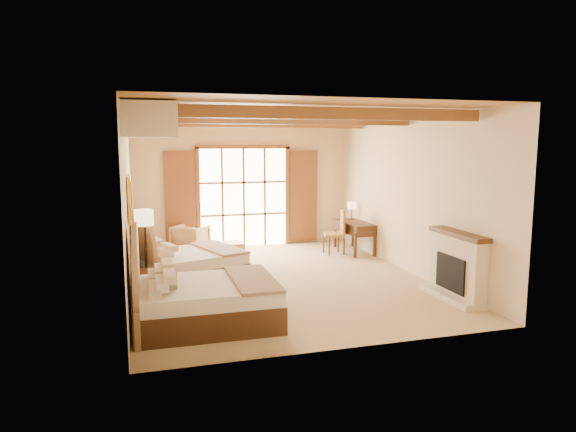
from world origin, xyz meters
name	(u,v)px	position (x,y,z in m)	size (l,w,h in m)	color
floor	(279,280)	(0.00, 0.00, 0.00)	(7.00, 7.00, 0.00)	#C6B286
wall_back	(243,184)	(0.00, 3.50, 1.60)	(5.50, 5.50, 0.00)	beige
wall_left	(128,203)	(-2.75, 0.00, 1.60)	(7.00, 7.00, 0.00)	beige
wall_right	(408,194)	(2.75, 0.00, 1.60)	(7.00, 7.00, 0.00)	beige
ceiling	(279,113)	(0.00, 0.00, 3.20)	(7.00, 7.00, 0.00)	#AE793A
ceiling_beams	(279,120)	(0.00, 0.00, 3.08)	(5.39, 4.60, 0.18)	brown
french_doors	(244,198)	(0.00, 3.44, 1.25)	(3.95, 0.08, 2.60)	white
fireplace	(456,269)	(2.60, -2.00, 0.51)	(0.46, 1.40, 1.16)	beige
painting	(130,199)	(-2.70, -0.75, 1.75)	(0.06, 0.95, 0.75)	gold
canopy_valance	(148,121)	(-2.40, -2.00, 2.95)	(0.70, 1.40, 0.45)	beige
bed_near	(196,298)	(-1.83, -2.08, 0.41)	(2.07, 1.62, 1.36)	#462B1A
bed_far	(181,263)	(-1.86, 0.31, 0.39)	(2.38, 2.00, 1.27)	#462B1A
nightstand	(152,288)	(-2.43, -0.95, 0.29)	(0.49, 0.49, 0.58)	#462B1A
floor_lamp	(144,223)	(-2.50, -0.39, 1.29)	(0.32, 0.32, 1.52)	#392F1C
armchair	(190,239)	(-1.42, 2.97, 0.34)	(0.73, 0.75, 0.68)	#9F7850
ottoman	(231,251)	(-0.58, 2.09, 0.19)	(0.52, 0.52, 0.38)	#A17551
desk	(354,236)	(2.45, 2.02, 0.40)	(0.67, 1.40, 0.74)	#462B1A
desk_chair	(335,240)	(1.91, 1.91, 0.33)	(0.57, 0.57, 1.07)	#A88145
desk_lamp	(352,206)	(2.56, 2.44, 1.07)	(0.22, 0.22, 0.43)	#392F1C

